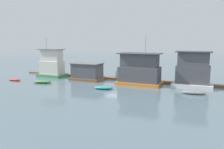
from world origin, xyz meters
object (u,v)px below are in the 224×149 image
houseboat_orange (140,70)px  dinghy_red (14,79)px  houseboat_white (193,72)px  dinghy_teal (103,87)px  dinghy_grey (194,92)px  houseboat_brown (87,72)px  houseboat_green (52,64)px  mooring_post_far_left (116,76)px  dinghy_green (42,81)px

houseboat_orange → dinghy_red: bearing=-165.2°
houseboat_white → dinghy_teal: (-11.92, -6.40, -2.18)m
houseboat_white → dinghy_grey: (0.48, -4.41, -2.18)m
houseboat_brown → dinghy_grey: bearing=-11.5°
houseboat_green → dinghy_teal: houseboat_green is taller
houseboat_orange → mooring_post_far_left: size_ratio=4.84×
dinghy_grey → dinghy_green: bearing=-175.4°
houseboat_brown → mooring_post_far_left: size_ratio=3.47×
dinghy_teal → mooring_post_far_left: size_ratio=1.84×
mooring_post_far_left → houseboat_brown: bearing=-158.8°
dinghy_teal → dinghy_green: bearing=179.7°
houseboat_brown → houseboat_orange: 9.88m
dinghy_teal → dinghy_grey: (12.40, 1.99, 0.00)m
houseboat_green → mooring_post_far_left: bearing=6.2°
houseboat_white → dinghy_grey: houseboat_white is taller
houseboat_orange → dinghy_green: (-15.28, -5.56, -2.06)m
dinghy_green → dinghy_grey: dinghy_green is taller
dinghy_red → dinghy_green: bearing=1.1°
dinghy_red → dinghy_grey: size_ratio=0.88×
dinghy_red → houseboat_brown: bearing=26.4°
houseboat_brown → houseboat_white: houseboat_white is taller
houseboat_brown → dinghy_teal: (6.01, -5.73, -1.25)m
dinghy_red → dinghy_green: (6.21, 0.12, 0.08)m
houseboat_orange → houseboat_white: 8.13m
houseboat_green → dinghy_green: (2.83, -6.14, -2.18)m
mooring_post_far_left → houseboat_white: bearing=-5.4°
houseboat_brown → houseboat_orange: houseboat_orange is taller
dinghy_green → dinghy_red: bearing=-178.9°
houseboat_orange → dinghy_teal: houseboat_orange is taller
dinghy_green → dinghy_teal: bearing=-0.3°
houseboat_green → houseboat_orange: bearing=-1.8°
dinghy_red → dinghy_grey: bearing=3.9°
houseboat_orange → dinghy_red: (-21.49, -5.68, -2.14)m
houseboat_brown → dinghy_teal: bearing=-43.6°
houseboat_orange → dinghy_teal: 7.11m
houseboat_white → dinghy_teal: 13.71m
houseboat_green → houseboat_brown: bearing=-3.3°
houseboat_brown → dinghy_teal: size_ratio=1.89×
mooring_post_far_left → dinghy_green: bearing=-143.8°
dinghy_red → dinghy_teal: dinghy_teal is taller
houseboat_orange → mooring_post_far_left: (-4.95, 2.01, -1.50)m
houseboat_orange → dinghy_green: bearing=-160.0°
dinghy_green → mooring_post_far_left: 12.83m
houseboat_orange → dinghy_teal: (-3.83, -5.62, -2.08)m
dinghy_red → houseboat_orange: bearing=14.8°
houseboat_green → houseboat_white: bearing=0.4°
houseboat_orange → dinghy_teal: bearing=-124.3°
dinghy_green → houseboat_orange: bearing=20.0°
houseboat_brown → houseboat_white: bearing=2.1°
houseboat_brown → mooring_post_far_left: houseboat_brown is taller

